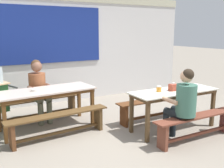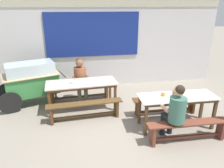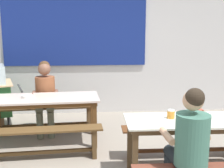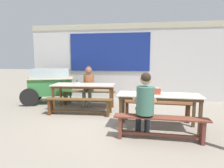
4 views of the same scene
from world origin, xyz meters
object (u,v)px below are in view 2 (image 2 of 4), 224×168
Objects in this scene: bench_near_front at (188,128)px; tissue_box at (176,94)px; person_center_facing at (81,77)px; person_near_front at (175,110)px; soup_bowl at (74,82)px; bench_near_back at (166,104)px; dining_table_far at (82,85)px; food_cart at (31,80)px; condiment_jar at (163,94)px; bench_far_back at (80,90)px; dining_table_near at (177,100)px; bench_far_front at (85,108)px.

tissue_box is at bearing 92.45° from bench_near_front.
bench_near_front is 1.36× the size of person_center_facing.
soup_bowl is (-1.94, 1.75, 0.06)m from person_near_front.
person_near_front is (-0.31, -1.10, 0.42)m from bench_near_back.
bench_near_back is (2.05, -0.67, -0.39)m from dining_table_far.
food_cart reaches higher than dining_table_far.
condiment_jar is 2.25m from soup_bowl.
person_center_facing is 7.50× the size of soup_bowl.
bench_far_back is at bearing 112.42° from person_center_facing.
bench_far_back is 1.43× the size of person_near_front.
dining_table_near is 0.60m from person_near_front.
food_cart is at bearing 150.78° from tissue_box.
condiment_jar is at bearing 91.52° from person_near_front.
food_cart is 1.36m from person_center_facing.
dining_table_near is at bearing -28.99° from soup_bowl.
dining_table_near is 0.89× the size of food_cart.
condiment_jar is (-0.28, 0.07, -0.01)m from tissue_box.
food_cart reaches higher than bench_near_front.
dining_table_far is 0.70m from bench_far_front.
dining_table_near is 0.35m from condiment_jar.
bench_far_back is at bearing 138.44° from dining_table_near.
food_cart is 18.73× the size of condiment_jar.
dining_table_far is 0.70m from bench_far_back.
person_center_facing is (0.03, -0.07, 0.43)m from bench_far_back.
dining_table_near is 2.14m from bench_far_front.
dining_table_near is 0.15m from tissue_box.
tissue_box is (0.26, 0.51, 0.11)m from person_near_front.
bench_far_back is at bearing 134.78° from condiment_jar.
person_near_front is at bearing -52.63° from person_center_facing.
dining_table_far is 1.08× the size of bench_near_front.
dining_table_far is 1.01× the size of bench_far_front.
condiment_jar is at bearing -122.28° from bench_near_back.
bench_near_back is at bearing 88.75° from bench_near_front.
dining_table_near reaches higher than bench_far_front.
dining_table_near is at bearing -28.92° from food_cart.
soup_bowl reaches higher than bench_far_back.
bench_near_front is 1.36× the size of person_near_front.
person_near_front is at bearing -117.04° from tissue_box.
bench_far_back and bench_near_back have the same top height.
soup_bowl is at bearing -105.61° from bench_far_back.
bench_far_back is 0.99× the size of bench_far_front.
bench_far_front is 1.89m from food_cart.
soup_bowl is (-2.22, 1.82, 0.48)m from bench_near_front.
condiment_jar is (1.76, -1.77, 0.51)m from bench_far_back.
person_near_front reaches higher than soup_bowl.
food_cart reaches higher than bench_far_front.
person_center_facing is (-2.06, 1.18, 0.43)m from bench_near_back.
bench_near_front is (-0.03, -1.17, 0.01)m from bench_near_back.
bench_near_back is 11.48× the size of tissue_box.
food_cart is (-3.40, 1.88, 0.02)m from dining_table_near.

